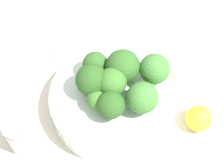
# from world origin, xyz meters

# --- Properties ---
(ground_plane) EXTENTS (3.00, 3.00, 0.00)m
(ground_plane) POSITION_xyz_m (0.00, 0.00, 0.00)
(ground_plane) COLOR beige
(bowl) EXTENTS (0.21, 0.21, 0.05)m
(bowl) POSITION_xyz_m (0.00, 0.00, 0.02)
(bowl) COLOR silver
(bowl) RESTS_ON ground_plane
(broccoli_floret_0) EXTENTS (0.06, 0.06, 0.07)m
(broccoli_floret_0) POSITION_xyz_m (-0.03, -0.02, 0.09)
(broccoli_floret_0) COLOR #84AD66
(broccoli_floret_0) RESTS_ON bowl
(broccoli_floret_1) EXTENTS (0.04, 0.04, 0.05)m
(broccoli_floret_1) POSITION_xyz_m (0.01, 0.03, 0.08)
(broccoli_floret_1) COLOR #7A9E5B
(broccoli_floret_1) RESTS_ON bowl
(broccoli_floret_2) EXTENTS (0.05, 0.05, 0.06)m
(broccoli_floret_2) POSITION_xyz_m (-0.04, 0.04, 0.08)
(broccoli_floret_2) COLOR #84AD66
(broccoli_floret_2) RESTS_ON bowl
(broccoli_floret_3) EXTENTS (0.05, 0.05, 0.06)m
(broccoli_floret_3) POSITION_xyz_m (0.00, 0.00, 0.08)
(broccoli_floret_3) COLOR #7A9E5B
(broccoli_floret_3) RESTS_ON bowl
(broccoli_floret_4) EXTENTS (0.05, 0.05, 0.06)m
(broccoli_floret_4) POSITION_xyz_m (-0.07, 0.00, 0.09)
(broccoli_floret_4) COLOR #84AD66
(broccoli_floret_4) RESTS_ON bowl
(broccoli_floret_5) EXTENTS (0.03, 0.03, 0.04)m
(broccoli_floret_5) POSITION_xyz_m (0.03, 0.01, 0.07)
(broccoli_floret_5) COLOR #7A9E5B
(broccoli_floret_5) RESTS_ON bowl
(broccoli_floret_6) EXTENTS (0.05, 0.05, 0.06)m
(broccoli_floret_6) POSITION_xyz_m (0.03, -0.02, 0.08)
(broccoli_floret_6) COLOR #84AD66
(broccoli_floret_6) RESTS_ON bowl
(broccoli_floret_7) EXTENTS (0.04, 0.04, 0.05)m
(broccoli_floret_7) POSITION_xyz_m (0.01, -0.05, 0.08)
(broccoli_floret_7) COLOR #8EB770
(broccoli_floret_7) RESTS_ON bowl
(pepper_shaker) EXTENTS (0.03, 0.03, 0.08)m
(pepper_shaker) POSITION_xyz_m (0.16, 0.02, 0.04)
(pepper_shaker) COLOR #B2B7BC
(pepper_shaker) RESTS_ON ground_plane
(lemon_wedge) EXTENTS (0.04, 0.04, 0.04)m
(lemon_wedge) POSITION_xyz_m (-0.13, 0.08, 0.02)
(lemon_wedge) COLOR yellow
(lemon_wedge) RESTS_ON ground_plane
(almond_crumb_0) EXTENTS (0.01, 0.01, 0.01)m
(almond_crumb_0) POSITION_xyz_m (-0.13, -0.02, 0.00)
(almond_crumb_0) COLOR #AD7F4C
(almond_crumb_0) RESTS_ON ground_plane
(almond_crumb_1) EXTENTS (0.01, 0.01, 0.01)m
(almond_crumb_1) POSITION_xyz_m (-0.05, -0.12, 0.00)
(almond_crumb_1) COLOR olive
(almond_crumb_1) RESTS_ON ground_plane
(almond_crumb_2) EXTENTS (0.01, 0.01, 0.01)m
(almond_crumb_2) POSITION_xyz_m (0.07, -0.14, 0.00)
(almond_crumb_2) COLOR #AD7F4C
(almond_crumb_2) RESTS_ON ground_plane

